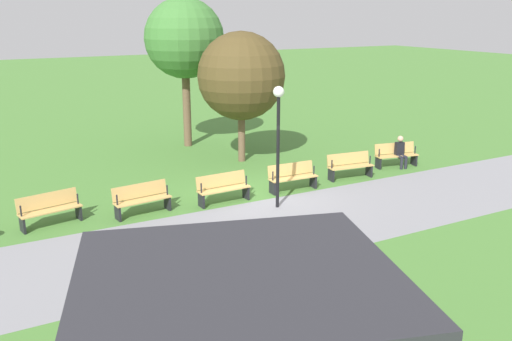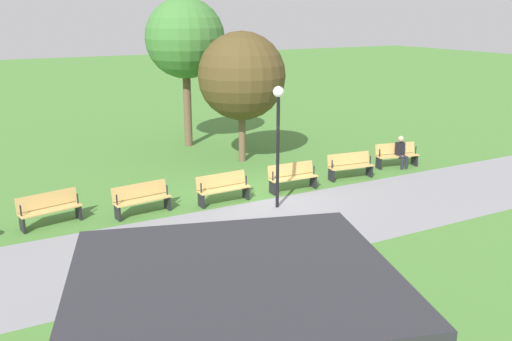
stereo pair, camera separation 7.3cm
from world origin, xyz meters
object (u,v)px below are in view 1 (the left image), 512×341
bench_0 (396,154)px  lamp_post (278,123)px  bench_2 (292,177)px  bench_4 (142,199)px  bench_3 (223,188)px  person_seated (401,151)px  tree_1 (184,39)px  bench_5 (50,209)px  tree_0 (241,76)px  bench_1 (350,165)px

bench_0 → lamp_post: (6.23, 1.74, 2.10)m
bench_2 → bench_4: bearing=0.0°
bench_2 → bench_3: bearing=2.2°
bench_2 → person_seated: 5.07m
bench_4 → lamp_post: bearing=153.5°
tree_1 → lamp_post: tree_1 is taller
bench_2 → bench_4: same height
bench_0 → bench_5: (12.45, 0.00, 0.00)m
bench_3 → bench_5: same height
bench_4 → person_seated: size_ratio=1.42×
tree_0 → tree_1: 3.74m
bench_3 → tree_0: size_ratio=0.34×
bench_0 → lamp_post: lamp_post is taller
bench_1 → person_seated: person_seated is taller
person_seated → bench_3: bearing=14.1°
bench_2 → bench_4: 5.01m
bench_0 → lamp_post: bearing=26.6°
bench_0 → bench_5: bearing=11.0°
tree_0 → bench_2: bearing=87.1°
bench_4 → bench_5: 2.51m
tree_0 → bench_1: bearing=120.6°
bench_0 → bench_4: (9.98, 0.38, 0.00)m
bench_1 → tree_1: tree_1 is taller
bench_3 → tree_1: (-1.79, -7.47, 4.10)m
bench_4 → bench_2: bearing=171.2°
bench_1 → bench_3: 5.01m
bench_3 → tree_1: bearing=-105.7°
bench_3 → tree_0: (-2.71, -4.07, 2.85)m
bench_1 → bench_3: size_ratio=1.02×
person_seated → tree_1: size_ratio=0.19×
bench_2 → lamp_post: (1.25, 1.17, 2.10)m
bench_1 → tree_0: bearing=-52.8°
bench_0 → bench_2: (4.97, 0.57, 0.00)m
bench_2 → tree_1: bearing=-82.3°
lamp_post → bench_0: bearing=-164.4°
bench_2 → bench_0: bearing=-171.2°
bench_0 → tree_1: size_ratio=0.27×
bench_0 → bench_4: 9.99m
bench_0 → tree_1: 9.84m
tree_1 → lamp_post: (0.54, 8.64, -2.00)m
bench_1 → bench_5: 9.99m
bench_3 → bench_5: bearing=-8.8°
bench_4 → tree_1: (-4.29, -7.28, 4.10)m
bench_3 → bench_5: size_ratio=0.98×
bench_2 → tree_0: 4.97m
bench_5 → tree_0: (-7.68, -3.50, 2.85)m
bench_3 → bench_4: same height
bench_1 → tree_0: 5.33m
lamp_post → tree_1: bearing=-93.5°
bench_3 → lamp_post: bearing=134.8°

